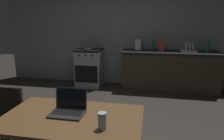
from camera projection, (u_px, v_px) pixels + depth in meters
The scene contains 14 objects.
ground_plane at pixel (87, 137), 2.86m from camera, with size 12.00×12.00×0.00m, color #2D2823.
back_wall at pixel (130, 33), 4.99m from camera, with size 6.40×0.10×2.56m, color gray.
kitchen_counter at pixel (169, 71), 4.68m from camera, with size 2.16×0.64×0.91m.
stove_oven at pixel (90, 67), 5.02m from camera, with size 0.60×0.62×0.91m.
dining_table at pixel (72, 124), 1.93m from camera, with size 1.31×0.78×0.72m.
chair at pixel (3, 123), 2.23m from camera, with size 0.40×0.40×0.89m.
laptop at pixel (68, 109), 1.98m from camera, with size 0.32×0.25×0.23m.
electric_kettle at pixel (138, 45), 4.67m from camera, with size 0.19×0.17×0.25m.
bottle at pixel (208, 46), 4.35m from camera, with size 0.07×0.07×0.28m.
frying_pan at pixel (88, 48), 4.88m from camera, with size 0.26×0.43×0.05m.
drinking_glass at pixel (102, 121), 1.68m from camera, with size 0.07×0.07×0.15m.
cereal_box at pixel (161, 45), 4.59m from camera, with size 0.13×0.05×0.26m.
dish_rack at pixel (189, 50), 4.49m from camera, with size 0.34×0.26×0.21m.
bottle_b at pixel (154, 44), 4.68m from camera, with size 0.07×0.07×0.29m.
Camera 1 is at (0.81, -2.44, 1.61)m, focal length 32.84 mm.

